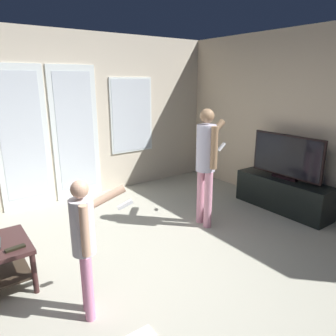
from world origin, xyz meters
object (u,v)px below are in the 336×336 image
object	(u,v)px
flat_screen_tv	(287,157)
dvd_remote_slim	(15,248)
person_adult	(206,158)
person_child	(85,237)
tv_stand	(283,194)

from	to	relation	value
flat_screen_tv	dvd_remote_slim	world-z (taller)	flat_screen_tv
person_adult	person_child	size ratio (longest dim) A/B	1.32
person_adult	tv_stand	bearing A→B (deg)	-13.50
flat_screen_tv	dvd_remote_slim	size ratio (longest dim) A/B	6.67
person_child	person_adult	bearing A→B (deg)	20.26
tv_stand	dvd_remote_slim	distance (m)	3.69
person_adult	person_child	world-z (taller)	person_adult
flat_screen_tv	tv_stand	bearing A→B (deg)	-65.26
dvd_remote_slim	tv_stand	bearing A→B (deg)	-10.81
flat_screen_tv	person_child	world-z (taller)	person_child
flat_screen_tv	dvd_remote_slim	xyz separation A→B (m)	(-3.67, 0.24, -0.37)
tv_stand	dvd_remote_slim	bearing A→B (deg)	176.14
person_adult	person_child	xyz separation A→B (m)	(-1.95, -0.72, -0.22)
person_adult	dvd_remote_slim	distance (m)	2.42
tv_stand	flat_screen_tv	bearing A→B (deg)	114.74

